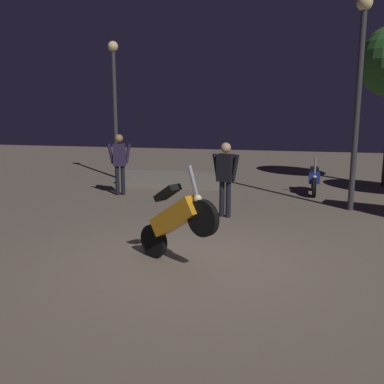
% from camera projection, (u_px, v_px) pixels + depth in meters
% --- Properties ---
extents(ground_plane, '(40.00, 40.00, 0.00)m').
position_uv_depth(ground_plane, '(199.00, 261.00, 7.01)').
color(ground_plane, '#756656').
extents(motorcycle_orange_foreground, '(1.50, 0.90, 1.63)m').
position_uv_depth(motorcycle_orange_foreground, '(176.00, 220.00, 6.74)').
color(motorcycle_orange_foreground, black).
rests_on(motorcycle_orange_foreground, ground_plane).
extents(motorcycle_blue_parked_left, '(0.31, 1.66, 1.11)m').
position_uv_depth(motorcycle_blue_parked_left, '(314.00, 179.00, 12.65)').
color(motorcycle_blue_parked_left, black).
rests_on(motorcycle_blue_parked_left, ground_plane).
extents(person_rider_beside, '(0.67, 0.33, 1.72)m').
position_uv_depth(person_rider_beside, '(225.00, 173.00, 9.76)').
color(person_rider_beside, black).
rests_on(person_rider_beside, ground_plane).
extents(person_bystander_far, '(0.65, 0.36, 1.76)m').
position_uv_depth(person_bystander_far, '(119.00, 159.00, 12.33)').
color(person_bystander_far, black).
rests_on(person_bystander_far, ground_plane).
extents(streetlamp_near, '(0.36, 0.36, 4.78)m').
position_uv_depth(streetlamp_near, '(114.00, 92.00, 15.11)').
color(streetlamp_near, '#38383D').
rests_on(streetlamp_near, ground_plane).
extents(streetlamp_far, '(0.36, 0.36, 5.01)m').
position_uv_depth(streetlamp_far, '(359.00, 78.00, 10.04)').
color(streetlamp_far, '#38383D').
rests_on(streetlamp_far, ground_plane).
extents(planter_wall_low, '(3.45, 0.50, 0.45)m').
position_uv_depth(planter_wall_low, '(171.00, 179.00, 13.99)').
color(planter_wall_low, gray).
rests_on(planter_wall_low, ground_plane).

